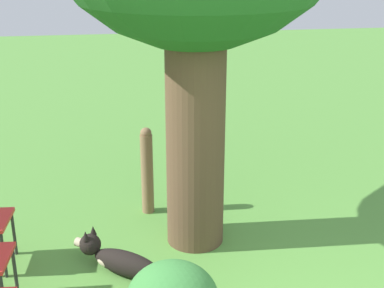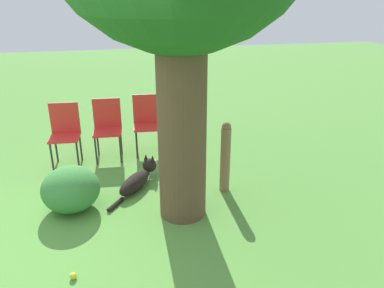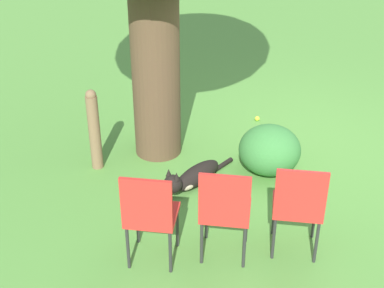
# 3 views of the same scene
# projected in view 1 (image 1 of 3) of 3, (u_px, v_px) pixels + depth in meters

# --- Properties ---
(dog) EXTENTS (1.00, 0.78, 0.36)m
(dog) POSITION_uv_depth(u_px,v_px,m) (118.00, 260.00, 4.83)
(dog) COLOR black
(dog) RESTS_ON ground_plane
(fence_post) EXTENTS (0.13, 0.13, 0.99)m
(fence_post) POSITION_uv_depth(u_px,v_px,m) (147.00, 170.00, 5.81)
(fence_post) COLOR #846647
(fence_post) RESTS_ON ground_plane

